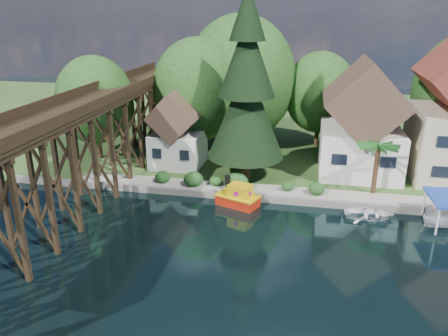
{
  "coord_description": "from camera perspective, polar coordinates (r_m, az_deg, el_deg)",
  "views": [
    {
      "loc": [
        1.93,
        -26.51,
        15.79
      ],
      "look_at": [
        -4.52,
        6.0,
        3.62
      ],
      "focal_mm": 35.0,
      "sensor_mm": 36.0,
      "label": 1
    }
  ],
  "objects": [
    {
      "name": "trestle_bridge",
      "position": [
        37.87,
        -17.59,
        3.19
      ],
      "size": [
        4.12,
        44.18,
        9.3
      ],
      "color": "black",
      "rests_on": "ground"
    },
    {
      "name": "boat_white_a",
      "position": [
        36.9,
        18.41,
        -5.6
      ],
      "size": [
        4.02,
        2.97,
        0.8
      ],
      "primitive_type": "imported",
      "rotation": [
        0.0,
        0.0,
        1.62
      ],
      "color": "white",
      "rests_on": "ground"
    },
    {
      "name": "boat_canopy",
      "position": [
        37.15,
        26.97,
        -5.48
      ],
      "size": [
        3.27,
        4.11,
        2.57
      ],
      "color": "white",
      "rests_on": "ground"
    },
    {
      "name": "house_left",
      "position": [
        44.12,
        17.54,
        5.24
      ],
      "size": [
        7.64,
        8.64,
        11.02
      ],
      "color": "white",
      "rests_on": "bank"
    },
    {
      "name": "promenade",
      "position": [
        39.14,
        16.29,
        -3.65
      ],
      "size": [
        50.0,
        2.6,
        0.06
      ],
      "primitive_type": "cube",
      "color": "gray",
      "rests_on": "bank"
    },
    {
      "name": "palm_tree",
      "position": [
        39.14,
        19.53,
        2.53
      ],
      "size": [
        3.58,
        3.58,
        4.82
      ],
      "color": "#382314",
      "rests_on": "bank"
    },
    {
      "name": "bank",
      "position": [
        62.5,
        9.13,
        5.5
      ],
      "size": [
        140.0,
        52.0,
        0.5
      ],
      "primitive_type": "cube",
      "color": "#29491D",
      "rests_on": "ground"
    },
    {
      "name": "shrubs",
      "position": [
        39.16,
        0.81,
        -1.67
      ],
      "size": [
        15.76,
        2.47,
        1.7
      ],
      "color": "#184017",
      "rests_on": "bank"
    },
    {
      "name": "seawall",
      "position": [
        37.88,
        13.39,
        -4.55
      ],
      "size": [
        60.0,
        0.4,
        0.62
      ],
      "primitive_type": "cube",
      "color": "slate",
      "rests_on": "ground"
    },
    {
      "name": "ground",
      "position": [
        30.92,
        6.17,
        -10.68
      ],
      "size": [
        140.0,
        140.0,
        0.0
      ],
      "primitive_type": "plane",
      "color": "black",
      "rests_on": "ground"
    },
    {
      "name": "shed",
      "position": [
        44.63,
        -6.07,
        4.49
      ],
      "size": [
        5.09,
        5.4,
        7.85
      ],
      "color": "white",
      "rests_on": "bank"
    },
    {
      "name": "bg_trees",
      "position": [
        48.52,
        10.09,
        9.76
      ],
      "size": [
        49.9,
        13.3,
        10.57
      ],
      "color": "#382314",
      "rests_on": "bank"
    },
    {
      "name": "conifer",
      "position": [
        39.76,
        2.96,
        10.18
      ],
      "size": [
        7.1,
        7.1,
        17.49
      ],
      "color": "#382314",
      "rests_on": "bank"
    },
    {
      "name": "tugboat",
      "position": [
        36.99,
        1.9,
        -3.82
      ],
      "size": [
        3.99,
        3.09,
        2.56
      ],
      "color": "#B21F0B",
      "rests_on": "ground"
    }
  ]
}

